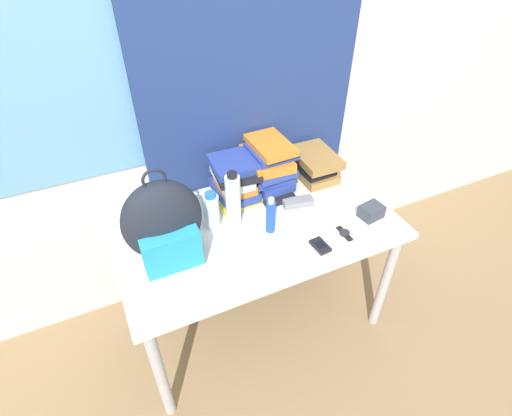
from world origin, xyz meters
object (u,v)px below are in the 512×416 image
at_px(wristwatch, 345,233).
at_px(book_stack_center, 269,167).
at_px(sports_bottle, 233,201).
at_px(backpack, 163,223).
at_px(water_bottle, 212,210).
at_px(book_stack_right, 315,165).
at_px(cell_phone, 320,246).
at_px(sunglasses_case, 298,202).
at_px(camera_pouch, 371,211).
at_px(book_stack_left, 234,180).
at_px(sunscreen_bottle, 271,216).

bearing_deg(wristwatch, book_stack_center, 110.24).
distance_m(sports_bottle, wristwatch, 0.53).
xyz_separation_m(backpack, water_bottle, (0.24, 0.10, -0.09)).
bearing_deg(book_stack_right, cell_phone, -117.99).
relative_size(sunglasses_case, camera_pouch, 1.36).
relative_size(camera_pouch, wristwatch, 1.12).
relative_size(book_stack_left, sports_bottle, 0.95).
relative_size(sunscreen_bottle, sunglasses_case, 1.18).
bearing_deg(sports_bottle, book_stack_right, 17.49).
bearing_deg(backpack, wristwatch, -15.16).
distance_m(book_stack_left, book_stack_center, 0.19).
bearing_deg(wristwatch, cell_phone, -169.83).
xyz_separation_m(book_stack_center, water_bottle, (-0.36, -0.14, -0.05)).
bearing_deg(book_stack_right, water_bottle, -168.07).
bearing_deg(sunscreen_bottle, wristwatch, -28.71).
distance_m(cell_phone, camera_pouch, 0.34).
relative_size(backpack, wristwatch, 4.26).
bearing_deg(water_bottle, book_stack_right, 11.93).
xyz_separation_m(book_stack_center, sunglasses_case, (0.07, -0.18, -0.12)).
bearing_deg(book_stack_right, book_stack_center, 178.29).
bearing_deg(book_stack_left, cell_phone, -66.23).
bearing_deg(book_stack_right, sports_bottle, -162.51).
distance_m(sunscreen_bottle, cell_phone, 0.26).
xyz_separation_m(backpack, book_stack_left, (0.41, 0.24, -0.07)).
distance_m(book_stack_left, sunglasses_case, 0.33).
distance_m(book_stack_left, wristwatch, 0.58).
relative_size(backpack, sunscreen_bottle, 2.36).
relative_size(backpack, book_stack_left, 1.61).
height_order(cell_phone, wristwatch, cell_phone).
relative_size(book_stack_center, camera_pouch, 2.56).
bearing_deg(book_stack_left, sunglasses_case, -34.41).
xyz_separation_m(book_stack_left, sports_bottle, (-0.08, -0.18, 0.02)).
distance_m(book_stack_left, book_stack_right, 0.46).
height_order(cell_phone, sunglasses_case, sunglasses_case).
relative_size(book_stack_right, camera_pouch, 2.37).
distance_m(backpack, camera_pouch, 0.97).
bearing_deg(backpack, sunglasses_case, 5.43).
bearing_deg(water_bottle, wristwatch, -30.59).
bearing_deg(book_stack_center, wristwatch, -69.76).
distance_m(water_bottle, wristwatch, 0.61).
relative_size(cell_phone, camera_pouch, 0.85).
bearing_deg(wristwatch, camera_pouch, 15.37).
xyz_separation_m(cell_phone, sunglasses_case, (0.05, 0.30, 0.01)).
distance_m(sunscreen_bottle, sunglasses_case, 0.24).
xyz_separation_m(book_stack_center, wristwatch, (0.17, -0.45, -0.14)).
height_order(book_stack_right, wristwatch, book_stack_right).
height_order(book_stack_left, book_stack_center, book_stack_center).
xyz_separation_m(backpack, sports_bottle, (0.33, 0.07, -0.04)).
relative_size(book_stack_center, sports_bottle, 1.03).
bearing_deg(book_stack_center, book_stack_right, -1.71).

